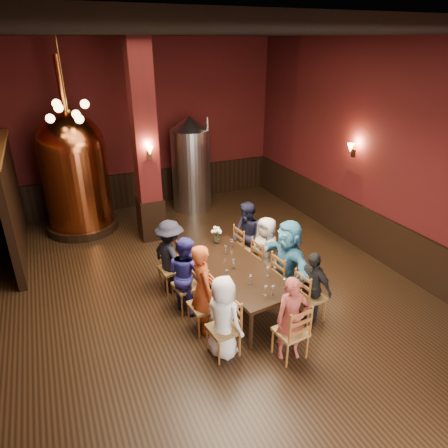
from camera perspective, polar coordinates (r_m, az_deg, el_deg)
name	(u,v)px	position (r m, az deg, el deg)	size (l,w,h in m)	color
room	(204,181)	(6.76, -2.89, 6.08)	(10.00, 10.02, 4.50)	black
wainscot_right	(370,232)	(9.51, 20.12, -1.11)	(0.08, 9.90, 1.00)	black
wainscot_back	(142,188)	(11.84, -11.64, 5.01)	(7.90, 0.08, 1.00)	black
column	(145,146)	(9.25, -11.19, 10.84)	(0.58, 0.58, 4.50)	#450E12
partition	(12,204)	(9.76, -27.98, 2.58)	(0.22, 3.50, 2.40)	black
pendant_cluster	(68,111)	(8.98, -21.44, 14.77)	(0.90, 0.90, 1.70)	#A57226
sconce_wall	(354,150)	(9.45, 18.07, 10.08)	(0.20, 0.20, 0.36)	black
sconce_column	(149,152)	(8.98, -10.70, 10.13)	(0.20, 0.20, 0.36)	black
dining_table	(237,271)	(7.14, 1.87, -6.69)	(1.22, 2.48, 0.75)	black
chair_0	(223,329)	(6.22, -0.11, -14.73)	(0.46, 0.46, 0.92)	brown
person_0	(223,317)	(6.08, -0.11, -13.15)	(0.66, 0.43, 1.36)	white
chair_1	(203,305)	(6.69, -3.00, -11.53)	(0.46, 0.46, 0.92)	brown
person_1	(203,289)	(6.50, -3.07, -9.22)	(0.57, 0.38, 1.57)	#B8481F
chair_2	(186,286)	(7.18, -5.42, -8.77)	(0.46, 0.46, 0.92)	brown
person_2	(186,274)	(7.04, -5.50, -7.10)	(0.69, 0.34, 1.41)	navy
chair_3	(171,269)	(7.70, -7.52, -6.33)	(0.46, 0.46, 0.92)	brown
person_3	(171,256)	(7.57, -7.63, -4.61)	(0.94, 0.54, 1.45)	black
chair_4	(310,296)	(7.04, 12.20, -10.03)	(0.46, 0.46, 0.92)	brown
person_4	(311,287)	(6.94, 12.34, -8.74)	(0.76, 0.32, 1.30)	black
chair_5	(286,277)	(7.46, 8.82, -7.56)	(0.46, 0.46, 0.92)	brown
person_5	(287,262)	(7.28, 8.99, -5.32)	(1.48, 0.47, 1.59)	teal
chair_6	(265,262)	(7.90, 5.89, -5.37)	(0.46, 0.46, 0.92)	brown
person_6	(266,251)	(7.79, 5.96, -3.87)	(0.68, 0.44, 1.39)	beige
chair_7	(247,248)	(8.38, 3.26, -3.38)	(0.46, 0.46, 0.92)	brown
person_7	(247,236)	(8.26, 3.30, -1.76)	(0.71, 0.35, 1.45)	black
chair_8	(291,331)	(6.26, 9.51, -14.87)	(0.46, 0.46, 0.92)	brown
person_8	(292,319)	(6.12, 9.66, -13.28)	(0.50, 0.33, 1.36)	#9A3B33
copper_kettle	(75,172)	(10.38, -20.50, 7.01)	(1.82, 1.82, 4.14)	black
steel_vessel	(191,164)	(11.15, -4.71, 8.54)	(1.43, 1.43, 2.60)	#B2B2B7
rose_vase	(217,233)	(7.82, -1.02, -1.23)	(0.21, 0.21, 0.36)	white
wine_glass_0	(232,244)	(7.72, 1.12, -2.82)	(0.07, 0.07, 0.17)	white
wine_glass_1	(285,283)	(6.61, 8.67, -8.36)	(0.07, 0.07, 0.17)	white
wine_glass_2	(227,275)	(6.75, 0.41, -7.26)	(0.07, 0.07, 0.17)	white
wine_glass_3	(265,291)	(6.39, 5.93, -9.45)	(0.07, 0.07, 0.17)	white
wine_glass_4	(250,280)	(6.63, 3.79, -7.95)	(0.07, 0.07, 0.17)	white
wine_glass_5	(273,290)	(6.41, 7.02, -9.41)	(0.07, 0.07, 0.17)	white
wine_glass_6	(268,272)	(6.87, 6.27, -6.77)	(0.07, 0.07, 0.17)	white
wine_glass_7	(226,250)	(7.49, 0.23, -3.76)	(0.07, 0.07, 0.17)	white
wine_glass_8	(234,264)	(7.05, 1.38, -5.73)	(0.07, 0.07, 0.17)	white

